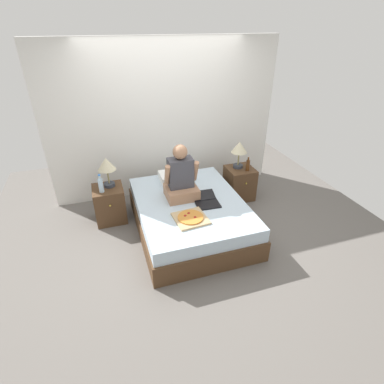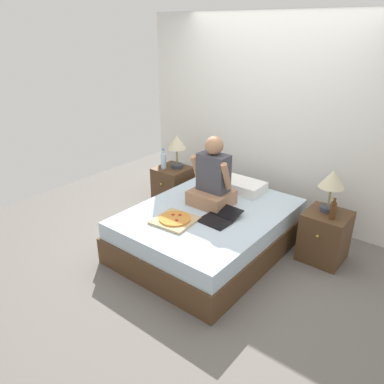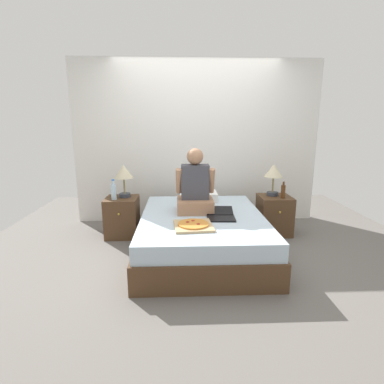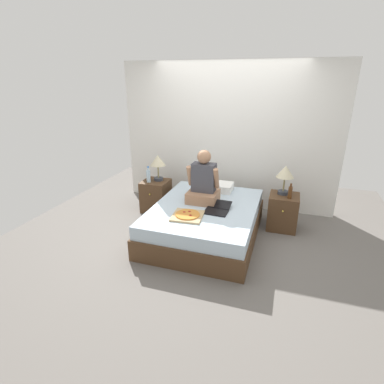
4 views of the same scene
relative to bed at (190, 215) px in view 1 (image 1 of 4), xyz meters
name	(u,v)px [view 1 (image 1 of 4)]	position (x,y,z in m)	size (l,w,h in m)	color
ground_plane	(190,229)	(0.00, 0.00, -0.24)	(5.80, 5.80, 0.00)	#66605B
wall_back	(165,121)	(0.00, 1.33, 1.01)	(3.80, 0.12, 2.50)	silver
bed	(190,215)	(0.00, 0.00, 0.00)	(1.49, 1.93, 0.48)	#4C331E
nightstand_left	(110,204)	(-1.08, 0.61, 0.04)	(0.44, 0.47, 0.55)	#4C331E
lamp_on_left_nightstand	(107,166)	(-1.04, 0.66, 0.64)	(0.26, 0.26, 0.45)	#333842
water_bottle	(101,185)	(-1.16, 0.52, 0.42)	(0.07, 0.07, 0.28)	silver
nightstand_right	(239,183)	(1.08, 0.61, 0.04)	(0.44, 0.47, 0.55)	#4C331E
lamp_on_right_nightstand	(239,149)	(1.05, 0.66, 0.64)	(0.26, 0.26, 0.45)	#333842
beer_bottle	(248,165)	(1.15, 0.51, 0.41)	(0.06, 0.06, 0.23)	#512D14
pillow	(176,176)	(-0.01, 0.69, 0.30)	(0.52, 0.34, 0.12)	white
person_seated	(181,179)	(-0.08, 0.16, 0.53)	(0.47, 0.40, 0.78)	#A37556
laptop	(207,201)	(0.20, -0.12, 0.27)	(0.34, 0.43, 0.07)	black
pizza_box	(191,218)	(-0.13, -0.42, 0.26)	(0.43, 0.43, 0.05)	tan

